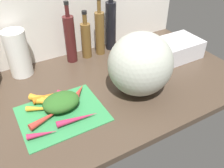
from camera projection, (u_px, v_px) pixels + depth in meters
ground_plane at (76, 96)px, 113.83cm from camera, size 170.00×80.00×3.00cm
wall_back at (41, 6)px, 122.06cm from camera, size 170.00×3.00×60.00cm
cutting_board at (62, 114)px, 101.54cm from camera, size 34.72×28.00×0.80cm
carrot_0 at (47, 96)px, 107.76cm from camera, size 13.41×3.58×3.11cm
carrot_1 at (78, 119)px, 96.69cm from camera, size 17.46×4.67×2.68cm
carrot_2 at (47, 118)px, 96.94cm from camera, size 15.38×7.05×2.86cm
carrot_3 at (43, 108)px, 101.85cm from camera, size 13.12×8.36×2.24cm
carrot_4 at (48, 100)px, 105.50cm from camera, size 14.39×14.94×3.03cm
carrot_5 at (42, 134)px, 90.40cm from camera, size 11.59×4.91×2.31cm
carrot_6 at (53, 97)px, 107.41cm from camera, size 16.75×10.34×2.77cm
carrot_7 at (78, 93)px, 109.20cm from camera, size 11.54×11.77×3.42cm
carrot_8 at (49, 102)px, 104.80cm from camera, size 11.36×10.05×2.74cm
carrot_9 at (69, 95)px, 108.17cm from camera, size 10.48×9.90×3.42cm
carrot_10 at (59, 98)px, 106.77cm from camera, size 11.78×10.47×3.18cm
carrot_greens_pile at (61, 102)px, 101.90cm from camera, size 15.79×12.15×6.68cm
winter_squash at (140, 64)px, 106.75cm from camera, size 29.57×27.88×28.87cm
paper_towel_roll at (18, 54)px, 119.57cm from camera, size 11.02×11.02×23.81cm
bottle_0 at (70, 39)px, 129.40cm from camera, size 5.84×5.84×33.40cm
bottle_1 at (86, 39)px, 134.74cm from camera, size 5.48×5.48×27.01cm
bottle_2 at (100, 32)px, 136.58cm from camera, size 5.40×5.40×33.17cm
bottle_3 at (111, 25)px, 140.44cm from camera, size 6.04×6.04×34.68cm
dish_rack at (177, 48)px, 138.42cm from camera, size 25.07×18.87×10.19cm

